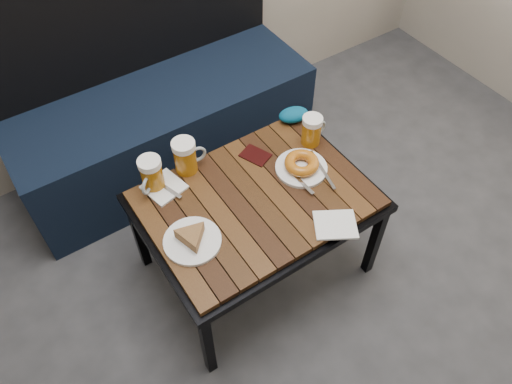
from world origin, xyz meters
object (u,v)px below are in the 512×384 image
cafe_table (256,204)px  passport_burgundy (255,155)px  bench (162,120)px  knit_pouch (294,115)px  plate_pie (192,238)px  passport_navy (191,238)px  beer_mug_left (151,174)px  beer_mug_centre (186,156)px  plate_bagel (302,165)px  beer_mug_right (312,130)px

cafe_table → passport_burgundy: 0.21m
bench → knit_pouch: (0.38, -0.52, 0.23)m
bench → passport_burgundy: bearing=-77.4°
plate_pie → passport_navy: plate_pie is taller
beer_mug_left → passport_navy: (0.00, -0.28, -0.07)m
beer_mug_centre → plate_bagel: size_ratio=0.55×
cafe_table → beer_mug_centre: beer_mug_centre is taller
cafe_table → plate_bagel: bearing=4.6°
knit_pouch → passport_burgundy: bearing=-160.9°
bench → passport_navy: bearing=-108.1°
beer_mug_right → knit_pouch: (0.02, 0.14, -0.04)m
passport_navy → knit_pouch: (0.65, 0.29, 0.02)m
plate_bagel → passport_burgundy: 0.19m
beer_mug_right → plate_pie: size_ratio=0.64×
beer_mug_centre → plate_pie: beer_mug_centre is taller
beer_mug_left → beer_mug_centre: size_ratio=0.96×
beer_mug_right → plate_pie: 0.65m
beer_mug_centre → plate_pie: 0.34m
plate_bagel → cafe_table: bearing=-175.4°
passport_burgundy → knit_pouch: (0.25, 0.09, 0.02)m
bench → passport_burgundy: bench is taller
passport_burgundy → plate_pie: bearing=-174.0°
bench → knit_pouch: bench is taller
beer_mug_right → passport_burgundy: size_ratio=1.17×
plate_pie → passport_navy: 0.03m
beer_mug_left → plate_bagel: beer_mug_left is taller
beer_mug_right → passport_burgundy: bearing=161.9°
bench → plate_pie: (-0.27, -0.82, 0.22)m
cafe_table → knit_pouch: 0.45m
bench → beer_mug_left: bench is taller
cafe_table → beer_mug_right: size_ratio=6.58×
beer_mug_left → passport_navy: size_ratio=1.04×
beer_mug_right → passport_navy: 0.65m
beer_mug_centre → beer_mug_right: bearing=-10.8°
plate_bagel → knit_pouch: 0.28m
beer_mug_right → plate_pie: (-0.63, -0.16, -0.04)m
passport_navy → knit_pouch: size_ratio=1.03×
passport_burgundy → knit_pouch: knit_pouch is taller
plate_pie → plate_bagel: size_ratio=0.76×
plate_bagel → knit_pouch: (0.14, 0.24, 0.01)m
beer_mug_right → passport_navy: bearing=-170.9°
plate_pie → passport_burgundy: size_ratio=1.81×
bench → cafe_table: (0.02, -0.78, 0.16)m
beer_mug_right → plate_pie: beer_mug_right is taller
bench → cafe_table: 0.79m
beer_mug_centre → knit_pouch: beer_mug_centre is taller
bench → knit_pouch: 0.68m
beer_mug_left → plate_pie: 0.30m
bench → beer_mug_right: size_ratio=10.96×
cafe_table → knit_pouch: knit_pouch is taller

